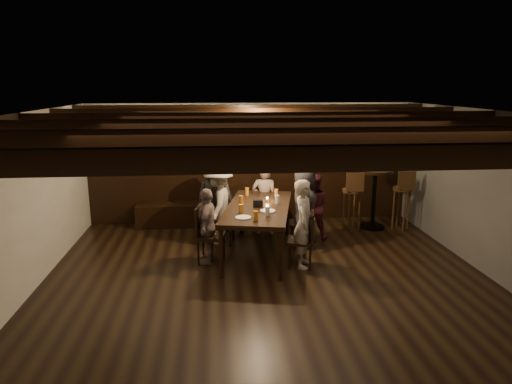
{
  "coord_description": "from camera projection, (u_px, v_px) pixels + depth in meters",
  "views": [
    {
      "loc": [
        -0.75,
        -5.65,
        2.76
      ],
      "look_at": [
        -0.1,
        1.3,
        1.11
      ],
      "focal_mm": 32.0,
      "sensor_mm": 36.0,
      "label": 1
    }
  ],
  "objects": [
    {
      "name": "pint_d",
      "position": [
        277.0,
        199.0,
        7.58
      ],
      "size": [
        0.07,
        0.07,
        0.14
      ],
      "primitive_type": "cylinder",
      "color": "silver",
      "rests_on": "dining_table"
    },
    {
      "name": "plate_near",
      "position": [
        243.0,
        217.0,
        6.77
      ],
      "size": [
        0.24,
        0.24,
        0.01
      ],
      "primitive_type": "cylinder",
      "color": "white",
      "rests_on": "dining_table"
    },
    {
      "name": "candle",
      "position": [
        267.0,
        200.0,
        7.7
      ],
      "size": [
        0.05,
        0.05,
        0.05
      ],
      "primitive_type": "cylinder",
      "color": "beige",
      "rests_on": "dining_table"
    },
    {
      "name": "chair_right_far",
      "position": [
        301.0,
        250.0,
        7.05
      ],
      "size": [
        0.47,
        0.47,
        0.87
      ],
      "rotation": [
        0.0,
        0.0,
        1.37
      ],
      "color": "black",
      "rests_on": "floor"
    },
    {
      "name": "person_bench_left",
      "position": [
        215.0,
        198.0,
        8.43
      ],
      "size": [
        0.77,
        0.58,
        1.41
      ],
      "primitive_type": "imported",
      "rotation": [
        0.0,
        0.0,
        2.94
      ],
      "color": "#28292A",
      "rests_on": "floor"
    },
    {
      "name": "person_right_far",
      "position": [
        304.0,
        224.0,
        6.95
      ],
      "size": [
        0.42,
        0.56,
        1.37
      ],
      "primitive_type": "imported",
      "rotation": [
        0.0,
        0.0,
        1.37
      ],
      "color": "#ADA492",
      "rests_on": "floor"
    },
    {
      "name": "bar_stool_left",
      "position": [
        352.0,
        210.0,
        8.66
      ],
      "size": [
        0.37,
        0.39,
        1.18
      ],
      "rotation": [
        0.0,
        0.0,
        -0.07
      ],
      "color": "#3A2712",
      "rests_on": "floor"
    },
    {
      "name": "pint_e",
      "position": [
        241.0,
        209.0,
        7.01
      ],
      "size": [
        0.07,
        0.07,
        0.14
      ],
      "primitive_type": "cylinder",
      "color": "#BF7219",
      "rests_on": "dining_table"
    },
    {
      "name": "dining_table",
      "position": [
        258.0,
        210.0,
        7.45
      ],
      "size": [
        1.42,
        2.35,
        0.82
      ],
      "rotation": [
        0.0,
        0.0,
        -0.21
      ],
      "color": "black",
      "rests_on": "floor"
    },
    {
      "name": "pint_f",
      "position": [
        268.0,
        211.0,
        6.86
      ],
      "size": [
        0.07,
        0.07,
        0.14
      ],
      "primitive_type": "cylinder",
      "color": "silver",
      "rests_on": "dining_table"
    },
    {
      "name": "person_right_near",
      "position": [
        305.0,
        207.0,
        7.81
      ],
      "size": [
        0.59,
        0.78,
        1.43
      ],
      "primitive_type": "imported",
      "rotation": [
        0.0,
        0.0,
        1.37
      ],
      "color": "#2A2A2D",
      "rests_on": "floor"
    },
    {
      "name": "chair_left_far",
      "position": [
        210.0,
        245.0,
        7.2
      ],
      "size": [
        0.49,
        0.49,
        0.92
      ],
      "rotation": [
        0.0,
        0.0,
        -1.78
      ],
      "color": "black",
      "rests_on": "floor"
    },
    {
      "name": "condiment_caddy",
      "position": [
        258.0,
        203.0,
        7.37
      ],
      "size": [
        0.15,
        0.1,
        0.12
      ],
      "primitive_type": "cube",
      "color": "black",
      "rests_on": "dining_table"
    },
    {
      "name": "pint_b",
      "position": [
        276.0,
        193.0,
        8.02
      ],
      "size": [
        0.07,
        0.07,
        0.14
      ],
      "primitive_type": "cylinder",
      "color": "#BF7219",
      "rests_on": "dining_table"
    },
    {
      "name": "pint_g",
      "position": [
        256.0,
        216.0,
        6.64
      ],
      "size": [
        0.07,
        0.07,
        0.14
      ],
      "primitive_type": "cylinder",
      "color": "#BF7219",
      "rests_on": "dining_table"
    },
    {
      "name": "person_bench_right",
      "position": [
        313.0,
        206.0,
        8.26
      ],
      "size": [
        0.67,
        0.57,
        1.2
      ],
      "primitive_type": "imported",
      "rotation": [
        0.0,
        0.0,
        2.94
      ],
      "color": "#5A1F2B",
      "rests_on": "floor"
    },
    {
      "name": "plate_far",
      "position": [
        268.0,
        211.0,
        7.12
      ],
      "size": [
        0.24,
        0.24,
        0.01
      ],
      "primitive_type": "cylinder",
      "color": "white",
      "rests_on": "dining_table"
    },
    {
      "name": "pint_a",
      "position": [
        247.0,
        192.0,
        8.12
      ],
      "size": [
        0.07,
        0.07,
        0.14
      ],
      "primitive_type": "cylinder",
      "color": "#BF7219",
      "rests_on": "dining_table"
    },
    {
      "name": "chair_left_near",
      "position": [
        221.0,
        227.0,
        8.07
      ],
      "size": [
        0.52,
        0.52,
        0.95
      ],
      "rotation": [
        0.0,
        0.0,
        -1.78
      ],
      "color": "black",
      "rests_on": "floor"
    },
    {
      "name": "person_bench_centre",
      "position": [
        264.0,
        200.0,
        8.49
      ],
      "size": [
        0.53,
        0.41,
        1.32
      ],
      "primitive_type": "imported",
      "rotation": [
        0.0,
        0.0,
        2.94
      ],
      "color": "gray",
      "rests_on": "floor"
    },
    {
      "name": "pint_c",
      "position": [
        241.0,
        200.0,
        7.55
      ],
      "size": [
        0.07,
        0.07,
        0.14
      ],
      "primitive_type": "cylinder",
      "color": "#BF7219",
      "rests_on": "dining_table"
    },
    {
      "name": "chair_right_near",
      "position": [
        302.0,
        232.0,
        7.92
      ],
      "size": [
        0.47,
        0.47,
        0.86
      ],
      "rotation": [
        0.0,
        0.0,
        1.37
      ],
      "color": "black",
      "rests_on": "floor"
    },
    {
      "name": "room",
      "position": [
        241.0,
        182.0,
        8.05
      ],
      "size": [
        7.0,
        7.0,
        7.0
      ],
      "color": "black",
      "rests_on": "ground"
    },
    {
      "name": "high_top_table",
      "position": [
        374.0,
        190.0,
        8.83
      ],
      "size": [
        0.66,
        0.66,
        1.16
      ],
      "color": "black",
      "rests_on": "floor"
    },
    {
      "name": "person_left_near",
      "position": [
        218.0,
        204.0,
        7.98
      ],
      "size": [
        0.7,
        1.0,
        1.42
      ],
      "primitive_type": "imported",
      "rotation": [
        0.0,
        0.0,
        -1.78
      ],
      "color": "gray",
      "rests_on": "floor"
    },
    {
      "name": "person_left_far",
      "position": [
        208.0,
        226.0,
        7.13
      ],
      "size": [
        0.43,
        0.75,
        1.2
      ],
      "primitive_type": "imported",
      "rotation": [
        0.0,
        0.0,
        -1.78
      ],
      "color": "gray",
      "rests_on": "floor"
    },
    {
      "name": "bar_stool_right",
      "position": [
        401.0,
        208.0,
        8.8
      ],
      "size": [
        0.37,
        0.39,
        1.18
      ],
      "rotation": [
        0.0,
        0.0,
        -0.06
      ],
      "color": "#3A2712",
      "rests_on": "floor"
    }
  ]
}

